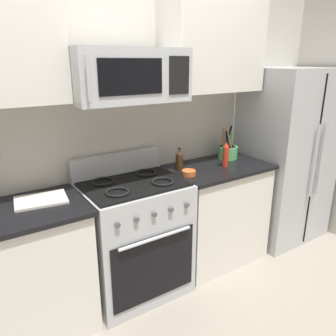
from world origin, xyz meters
TOP-DOWN VIEW (x-y plane):
  - ground_plane at (0.00, 0.00)m, footprint 16.00×16.00m
  - wall_back at (0.00, 0.96)m, footprint 8.00×0.10m
  - range_oven at (-0.00, 0.60)m, footprint 0.76×0.63m
  - counter_right at (0.84, 0.60)m, footprint 0.89×0.58m
  - refrigerator at (1.72, 0.58)m, footprint 0.85×0.69m
  - microwave at (-0.00, 0.62)m, footprint 0.80×0.44m
  - upper_cabinets_right at (0.84, 0.74)m, footprint 0.88×0.34m
  - utensil_crock at (1.06, 0.72)m, footprint 0.18×0.18m
  - cutting_board at (-0.64, 0.66)m, footprint 0.35×0.28m
  - bottle_hot_sauce at (0.88, 0.55)m, footprint 0.05×0.05m
  - bottle_soy at (0.48, 0.69)m, footprint 0.06×0.06m
  - prep_bowl at (0.47, 0.54)m, footprint 0.11×0.11m

SIDE VIEW (x-z plane):
  - ground_plane at x=0.00m, z-range 0.00..0.00m
  - counter_right at x=0.84m, z-range 0.00..0.91m
  - range_oven at x=0.00m, z-range -0.07..1.02m
  - refrigerator at x=1.72m, z-range 0.00..1.72m
  - cutting_board at x=-0.64m, z-range 0.91..0.93m
  - prep_bowl at x=0.47m, z-range 0.91..0.95m
  - utensil_crock at x=1.06m, z-range 0.82..1.14m
  - bottle_soy at x=0.48m, z-range 0.90..1.10m
  - bottle_hot_sauce at x=0.88m, z-range 0.90..1.14m
  - wall_back at x=0.00m, z-range 0.00..2.60m
  - microwave at x=0.00m, z-range 1.51..1.87m
  - upper_cabinets_right at x=0.84m, z-range 1.53..2.29m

